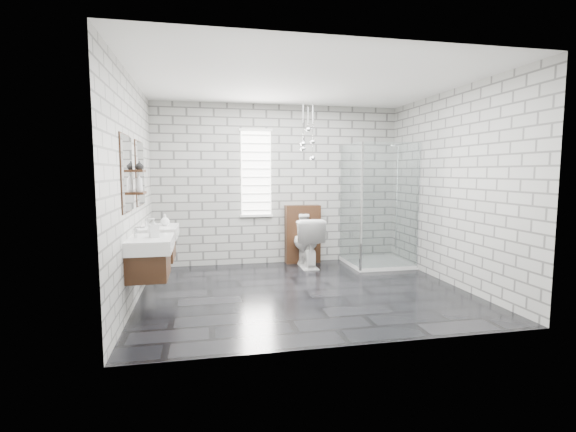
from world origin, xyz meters
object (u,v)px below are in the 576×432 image
object	(u,v)px
vanity_left	(147,246)
cistern_panel	(303,234)
shower_enclosure	(375,236)
vanity_right	(156,233)
toilet	(307,242)

from	to	relation	value
vanity_left	cistern_panel	size ratio (longest dim) A/B	1.57
cistern_panel	shower_enclosure	size ratio (longest dim) A/B	0.49
cistern_panel	shower_enclosure	xyz separation A→B (m)	(1.11, -0.52, 0.00)
vanity_left	cistern_panel	xyz separation A→B (m)	(2.30, 2.20, -0.26)
vanity_left	shower_enclosure	size ratio (longest dim) A/B	0.77
cistern_panel	vanity_right	bearing A→B (deg)	-151.98
vanity_left	vanity_right	bearing A→B (deg)	90.00
vanity_right	toilet	size ratio (longest dim) A/B	1.92
shower_enclosure	toilet	world-z (taller)	shower_enclosure
vanity_left	toilet	bearing A→B (deg)	39.58
vanity_left	toilet	xyz separation A→B (m)	(2.30, 1.90, -0.35)
vanity_right	cistern_panel	bearing A→B (deg)	28.02
cistern_panel	toilet	distance (m)	0.31
cistern_panel	shower_enclosure	distance (m)	1.22
vanity_right	cistern_panel	size ratio (longest dim) A/B	1.57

